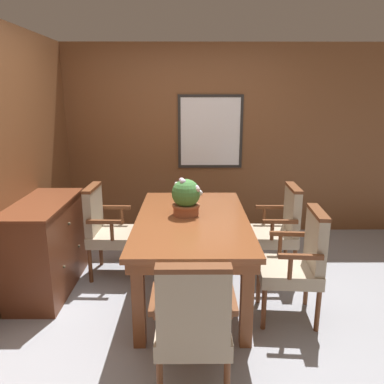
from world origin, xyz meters
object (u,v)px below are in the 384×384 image
(chair_head_near, at_px, (193,322))
(chair_left_far, at_px, (107,227))
(dining_table, at_px, (192,228))
(sideboard_cabinet, at_px, (46,246))
(chair_right_near, at_px, (298,260))
(potted_plant, at_px, (186,197))
(chair_right_far, at_px, (279,227))

(chair_head_near, bearing_deg, chair_left_far, -62.33)
(dining_table, relative_size, sideboard_cabinet, 1.65)
(sideboard_cabinet, bearing_deg, chair_right_near, -12.01)
(dining_table, xyz_separation_m, chair_right_near, (0.87, -0.39, -0.14))
(chair_head_near, relative_size, chair_left_far, 1.00)
(potted_plant, bearing_deg, dining_table, -57.21)
(chair_left_far, distance_m, sideboard_cabinet, 0.61)
(chair_right_near, xyz_separation_m, chair_right_far, (0.02, 0.79, 0.00))
(chair_right_far, bearing_deg, dining_table, -64.07)
(chair_right_near, height_order, sideboard_cabinet, chair_right_near)
(chair_head_near, bearing_deg, sideboard_cabinet, -44.10)
(sideboard_cabinet, bearing_deg, chair_head_near, -43.90)
(chair_right_near, distance_m, chair_right_far, 0.79)
(chair_right_far, relative_size, sideboard_cabinet, 0.89)
(chair_right_near, distance_m, sideboard_cabinet, 2.30)
(dining_table, xyz_separation_m, chair_head_near, (-0.00, -1.24, -0.14))
(dining_table, xyz_separation_m, chair_left_far, (-0.87, 0.40, -0.14))
(chair_right_near, bearing_deg, chair_head_near, -41.46)
(chair_head_near, bearing_deg, chair_right_near, -135.82)
(potted_plant, distance_m, sideboard_cabinet, 1.41)
(dining_table, height_order, chair_right_far, chair_right_far)
(chair_right_far, distance_m, potted_plant, 1.07)
(chair_right_near, xyz_separation_m, chair_head_near, (-0.87, -0.85, 0.00))
(chair_left_far, relative_size, potted_plant, 2.70)
(dining_table, distance_m, sideboard_cabinet, 1.40)
(sideboard_cabinet, bearing_deg, dining_table, -3.57)
(sideboard_cabinet, bearing_deg, chair_right_far, 7.82)
(chair_right_near, relative_size, sideboard_cabinet, 0.89)
(chair_head_near, distance_m, sideboard_cabinet, 1.92)
(dining_table, bearing_deg, chair_head_near, -90.04)
(chair_left_far, bearing_deg, chair_right_far, -88.19)
(chair_right_near, bearing_deg, potted_plant, -113.21)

